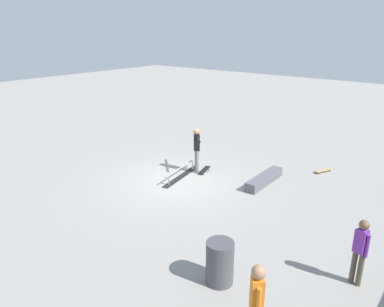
% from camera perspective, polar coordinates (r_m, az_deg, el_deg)
% --- Properties ---
extents(ground_plane, '(60.00, 60.00, 0.00)m').
position_cam_1_polar(ground_plane, '(12.98, -2.14, -4.26)').
color(ground_plane, gray).
extents(grind_rail, '(2.32, 0.65, 0.39)m').
position_cam_1_polar(grind_rail, '(13.26, -1.69, -2.96)').
color(grind_rail, black).
rests_on(grind_rail, ground_plane).
extents(skate_ledge, '(2.07, 0.40, 0.32)m').
position_cam_1_polar(skate_ledge, '(12.93, 11.24, -3.96)').
color(skate_ledge, '#595960').
rests_on(skate_ledge, ground_plane).
extents(skater_main, '(1.01, 1.04, 1.70)m').
position_cam_1_polar(skater_main, '(13.39, 0.75, 1.01)').
color(skater_main, slate).
rests_on(skater_main, ground_plane).
extents(skateboard_main, '(0.82, 0.41, 0.09)m').
position_cam_1_polar(skateboard_main, '(13.74, 1.99, -2.57)').
color(skateboard_main, black).
rests_on(skateboard_main, ground_plane).
extents(bystander_orange_shirt, '(0.34, 0.30, 1.68)m').
position_cam_1_polar(bystander_orange_shirt, '(6.40, 10.02, -22.24)').
color(bystander_orange_shirt, slate).
rests_on(bystander_orange_shirt, ground_plane).
extents(bystander_purple_shirt, '(0.22, 0.34, 1.51)m').
position_cam_1_polar(bystander_purple_shirt, '(8.46, 24.82, -13.37)').
color(bystander_purple_shirt, brown).
rests_on(bystander_purple_shirt, ground_plane).
extents(loose_skateboard_natural, '(0.81, 0.49, 0.09)m').
position_cam_1_polar(loose_skateboard_natural, '(14.58, 19.95, -2.46)').
color(loose_skateboard_natural, tan).
rests_on(loose_skateboard_natural, ground_plane).
extents(trash_bin, '(0.59, 0.59, 0.97)m').
position_cam_1_polar(trash_bin, '(8.00, 4.37, -16.64)').
color(trash_bin, '#47474C').
rests_on(trash_bin, ground_plane).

